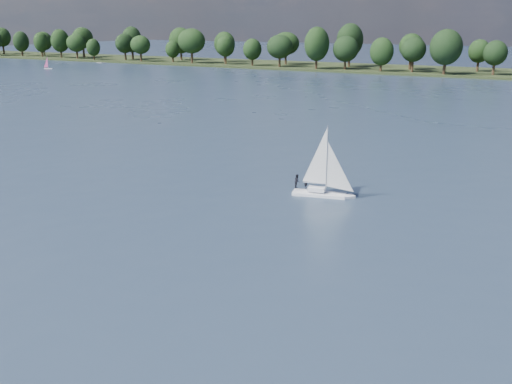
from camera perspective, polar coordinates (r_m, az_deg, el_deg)
ground at (r=110.00m, az=16.88°, el=6.57°), size 700.00×700.00×0.00m
far_shore at (r=220.23m, az=22.93°, el=10.78°), size 660.00×40.00×1.50m
sailboat at (r=61.39m, az=6.43°, el=1.66°), size 6.37×2.99×8.09m
dinghy_pink at (r=241.39m, az=-20.07°, el=11.77°), size 3.33×2.51×4.97m
pontoon at (r=267.97m, az=-15.25°, el=12.34°), size 4.36×2.89×0.50m
treeline at (r=216.45m, az=21.20°, el=13.04°), size 562.10×74.07×18.82m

